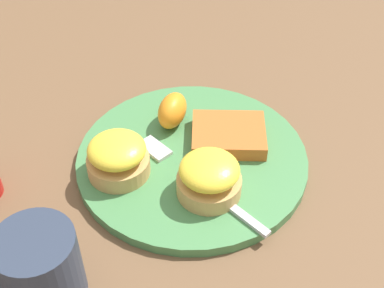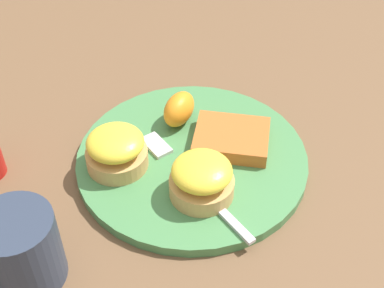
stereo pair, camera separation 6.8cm
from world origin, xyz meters
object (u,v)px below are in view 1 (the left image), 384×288
sandwich_benedict_right (207,178)px  cup (39,268)px  orange_wedge (172,110)px  hashbrown_patty (229,135)px  sandwich_benedict_left (118,159)px  fork (192,177)px

sandwich_benedict_right → cup: bearing=19.6°
sandwich_benedict_right → orange_wedge: 0.14m
orange_wedge → hashbrown_patty: bearing=136.7°
sandwich_benedict_left → hashbrown_patty: (-0.15, -0.02, -0.02)m
orange_wedge → cup: bearing=46.4°
sandwich_benedict_right → fork: 0.04m
fork → cup: size_ratio=1.81×
sandwich_benedict_left → hashbrown_patty: bearing=-174.2°
sandwich_benedict_left → sandwich_benedict_right: 0.11m
sandwich_benedict_right → orange_wedge: size_ratio=1.31×
sandwich_benedict_left → fork: 0.09m
hashbrown_patty → fork: (0.07, 0.05, -0.01)m
fork → sandwich_benedict_right: bearing=109.5°
hashbrown_patty → orange_wedge: size_ratio=1.61×
fork → orange_wedge: bearing=-93.6°
orange_wedge → fork: (0.01, 0.11, -0.02)m
hashbrown_patty → fork: 0.09m
sandwich_benedict_left → cup: (0.11, 0.14, 0.01)m
sandwich_benedict_left → fork: size_ratio=0.39×
fork → cup: (0.19, 0.10, 0.03)m
orange_wedge → cup: cup is taller
hashbrown_patty → orange_wedge: 0.08m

